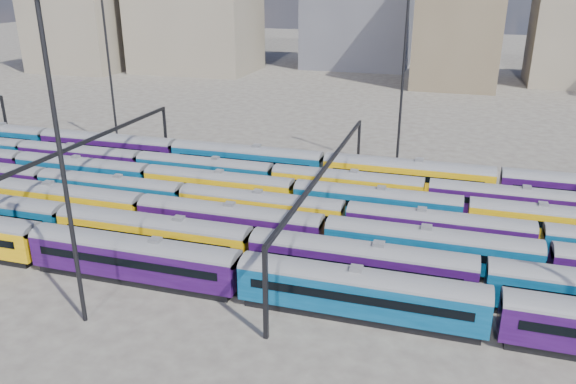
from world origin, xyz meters
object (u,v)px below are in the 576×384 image
(rake_0, at_px, (133,254))
(mast_2, at_px, (61,158))
(rake_1, at_px, (251,244))
(rake_2, at_px, (325,231))

(rake_0, xyz_separation_m, mast_2, (-0.52, -7.00, 11.28))
(rake_1, height_order, rake_2, rake_1)
(rake_2, relative_size, mast_2, 4.79)
(rake_2, height_order, mast_2, mast_2)
(rake_0, bearing_deg, mast_2, -94.25)
(rake_1, height_order, mast_2, mast_2)
(rake_2, xyz_separation_m, mast_2, (-16.08, -17.00, 11.33))
(rake_2, bearing_deg, mast_2, -133.40)
(rake_1, bearing_deg, rake_2, 40.03)
(mast_2, bearing_deg, rake_2, 46.60)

